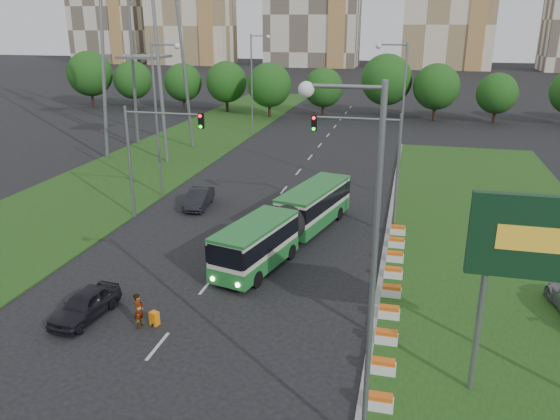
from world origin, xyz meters
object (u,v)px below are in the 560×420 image
(billboard, at_px, (560,249))
(pedestrian, at_px, (139,310))
(traffic_mast_left, at_px, (150,145))
(car_left_near, at_px, (85,305))
(traffic_mast_median, at_px, (373,154))
(articulated_bus, at_px, (288,222))
(car_left_far, at_px, (199,198))
(shopping_trolley, at_px, (154,318))

(billboard, height_order, pedestrian, billboard)
(traffic_mast_left, height_order, car_left_near, traffic_mast_left)
(traffic_mast_median, distance_m, articulated_bus, 7.04)
(traffic_mast_median, distance_m, car_left_far, 14.02)
(traffic_mast_median, distance_m, traffic_mast_left, 15.19)
(traffic_mast_median, bearing_deg, articulated_bus, -145.32)
(traffic_mast_left, distance_m, pedestrian, 15.58)
(traffic_mast_median, xyz_separation_m, car_left_far, (-13.04, 2.17, -4.65))
(shopping_trolley, bearing_deg, car_left_near, -158.63)
(billboard, height_order, car_left_far, billboard)
(billboard, relative_size, car_left_far, 1.89)
(shopping_trolley, bearing_deg, articulated_bus, 89.34)
(billboard, relative_size, pedestrian, 4.69)
(traffic_mast_median, distance_m, car_left_near, 19.53)
(traffic_mast_left, relative_size, car_left_near, 1.98)
(articulated_bus, xyz_separation_m, pedestrian, (-4.42, -11.34, -0.66))
(car_left_far, distance_m, pedestrian, 17.29)
(billboard, relative_size, traffic_mast_median, 1.00)
(articulated_bus, bearing_deg, shopping_trolley, -95.41)
(car_left_near, bearing_deg, car_left_far, 98.97)
(traffic_mast_median, height_order, car_left_far, traffic_mast_median)
(traffic_mast_left, distance_m, shopping_trolley, 15.68)
(articulated_bus, relative_size, pedestrian, 8.81)
(billboard, xyz_separation_m, pedestrian, (-16.74, 1.30, -5.31))
(traffic_mast_left, relative_size, pedestrian, 4.69)
(shopping_trolley, bearing_deg, billboard, 12.83)
(traffic_mast_left, bearing_deg, articulated_bus, -12.88)
(traffic_mast_median, bearing_deg, billboard, -64.97)
(traffic_mast_left, relative_size, shopping_trolley, 12.07)
(billboard, height_order, traffic_mast_median, same)
(billboard, distance_m, car_left_near, 20.44)
(traffic_mast_median, xyz_separation_m, traffic_mast_left, (-15.16, -1.00, 0.00))
(traffic_mast_median, relative_size, car_left_near, 1.98)
(traffic_mast_left, height_order, shopping_trolley, traffic_mast_left)
(car_left_far, bearing_deg, car_left_near, -93.51)
(articulated_bus, distance_m, shopping_trolley, 11.73)
(car_left_near, bearing_deg, traffic_mast_median, 56.07)
(car_left_far, relative_size, shopping_trolley, 6.37)
(shopping_trolley, bearing_deg, car_left_far, 123.30)
(traffic_mast_median, xyz_separation_m, pedestrian, (-9.27, -14.70, -4.50))
(pedestrian, bearing_deg, billboard, -95.46)
(car_left_near, relative_size, shopping_trolley, 6.09)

